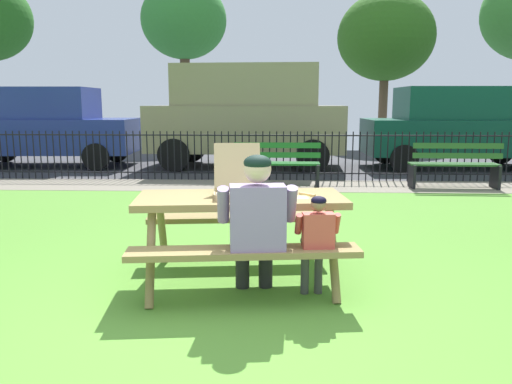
% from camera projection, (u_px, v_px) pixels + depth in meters
% --- Properties ---
extents(ground, '(28.00, 11.12, 0.02)m').
position_uv_depth(ground, '(240.00, 266.00, 4.98)').
color(ground, '#589534').
extents(cobblestone_walkway, '(28.00, 1.40, 0.01)m').
position_uv_depth(cobblestone_walkway, '(258.00, 186.00, 9.76)').
color(cobblestone_walkway, gray).
extents(street_asphalt, '(28.00, 6.72, 0.01)m').
position_uv_depth(street_asphalt, '(264.00, 162.00, 13.75)').
color(street_asphalt, '#38383D').
extents(picnic_table_foreground, '(1.95, 1.67, 0.79)m').
position_uv_depth(picnic_table_foreground, '(241.00, 215.00, 4.46)').
color(picnic_table_foreground, olive).
rests_on(picnic_table_foreground, ground).
extents(pizza_box_open, '(0.47, 0.55, 0.44)m').
position_uv_depth(pizza_box_open, '(238.00, 183.00, 4.45)').
color(pizza_box_open, tan).
rests_on(pizza_box_open, picnic_table_foreground).
extents(pizza_slice_on_table, '(0.27, 0.27, 0.02)m').
position_uv_depth(pizza_slice_on_table, '(301.00, 196.00, 4.39)').
color(pizza_slice_on_table, '#EFD365').
rests_on(pizza_slice_on_table, picnic_table_foreground).
extents(adult_at_table, '(0.63, 0.62, 1.19)m').
position_uv_depth(adult_at_table, '(257.00, 221.00, 3.97)').
color(adult_at_table, '#242424').
rests_on(adult_at_table, ground).
extents(child_at_table, '(0.36, 0.36, 0.87)m').
position_uv_depth(child_at_table, '(316.00, 238.00, 4.00)').
color(child_at_table, '#444444').
rests_on(child_at_table, ground).
extents(iron_fence_streetside, '(22.40, 0.03, 1.00)m').
position_uv_depth(iron_fence_streetside, '(259.00, 155.00, 10.35)').
color(iron_fence_streetside, black).
rests_on(iron_fence_streetside, ground).
extents(park_bench_center, '(1.61, 0.49, 0.85)m').
position_uv_depth(park_bench_center, '(277.00, 165.00, 9.53)').
color(park_bench_center, '#206627').
rests_on(park_bench_center, ground).
extents(park_bench_right, '(1.61, 0.50, 0.85)m').
position_uv_depth(park_bench_right, '(454.00, 166.00, 9.40)').
color(park_bench_right, '#2D5C2A').
rests_on(park_bench_right, ground).
extents(parked_car_left, '(4.47, 2.07, 1.94)m').
position_uv_depth(parked_car_left, '(44.00, 126.00, 12.62)').
color(parked_car_left, navy).
rests_on(parked_car_left, ground).
extents(parked_car_center, '(4.78, 2.24, 2.46)m').
position_uv_depth(parked_car_center, '(247.00, 114.00, 12.37)').
color(parked_car_center, gray).
rests_on(parked_car_center, ground).
extents(parked_car_right, '(4.44, 1.99, 1.94)m').
position_uv_depth(parked_car_right, '(457.00, 127.00, 12.22)').
color(parked_car_right, '#0C4535').
rests_on(parked_car_right, ground).
extents(far_tree_midleft, '(3.08, 3.08, 5.91)m').
position_uv_depth(far_tree_midleft, '(184.00, 21.00, 18.35)').
color(far_tree_midleft, brown).
rests_on(far_tree_midleft, ground).
extents(far_tree_center, '(3.45, 3.45, 5.45)m').
position_uv_depth(far_tree_center, '(386.00, 37.00, 18.16)').
color(far_tree_center, brown).
rests_on(far_tree_center, ground).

